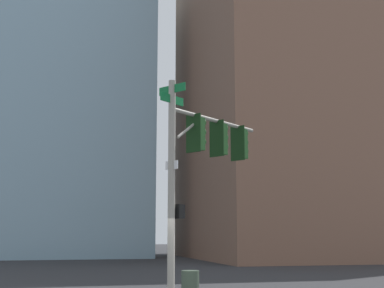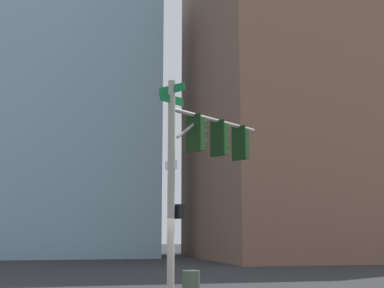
% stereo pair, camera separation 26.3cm
% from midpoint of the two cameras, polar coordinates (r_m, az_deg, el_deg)
% --- Properties ---
extents(signal_pole_assembly, '(3.77, 2.95, 6.45)m').
position_cam_midpoint_polar(signal_pole_assembly, '(16.05, 0.83, -1.15)').
color(signal_pole_assembly, '#9E998C').
rests_on(signal_pole_assembly, ground_plane).
extents(fire_hydrant, '(0.34, 0.26, 0.87)m').
position_cam_midpoint_polar(fire_hydrant, '(18.03, -0.60, -14.81)').
color(fire_hydrant, red).
rests_on(fire_hydrant, ground_plane).
extents(litter_bin, '(0.56, 0.56, 0.95)m').
position_cam_midpoint_polar(litter_bin, '(17.00, -0.65, -15.11)').
color(litter_bin, '#384738').
rests_on(litter_bin, ground_plane).
extents(building_brick_midblock, '(21.92, 19.97, 30.20)m').
position_cam_midpoint_polar(building_brick_midblock, '(50.37, 12.80, 5.49)').
color(building_brick_midblock, '#845B47').
rests_on(building_brick_midblock, ground_plane).
extents(building_brick_farside, '(19.97, 14.84, 53.92)m').
position_cam_midpoint_polar(building_brick_farside, '(74.21, 17.93, 10.34)').
color(building_brick_farside, '#4C3328').
rests_on(building_brick_farside, ground_plane).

